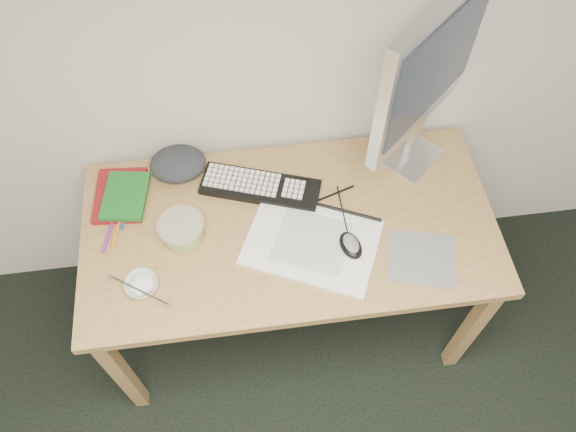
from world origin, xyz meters
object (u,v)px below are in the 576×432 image
object	(u,v)px
sketchpad	(312,242)
desk	(290,238)
rice_bowl	(142,285)
monitor	(434,67)
keyboard	(260,187)

from	to	relation	value
sketchpad	desk	bearing A→B (deg)	154.45
sketchpad	rice_bowl	world-z (taller)	rice_bowl
desk	sketchpad	xyz separation A→B (m)	(0.06, -0.08, 0.09)
monitor	desk	bearing A→B (deg)	164.77
desk	sketchpad	size ratio (longest dim) A/B	3.31
keyboard	monitor	world-z (taller)	monitor
desk	monitor	world-z (taller)	monitor
rice_bowl	keyboard	bearing A→B (deg)	38.99
sketchpad	monitor	distance (m)	0.67
desk	monitor	bearing A→B (deg)	27.03
monitor	rice_bowl	distance (m)	1.13
sketchpad	rice_bowl	distance (m)	0.56
desk	sketchpad	world-z (taller)	sketchpad
sketchpad	monitor	world-z (taller)	monitor
sketchpad	keyboard	size ratio (longest dim) A/B	1.02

